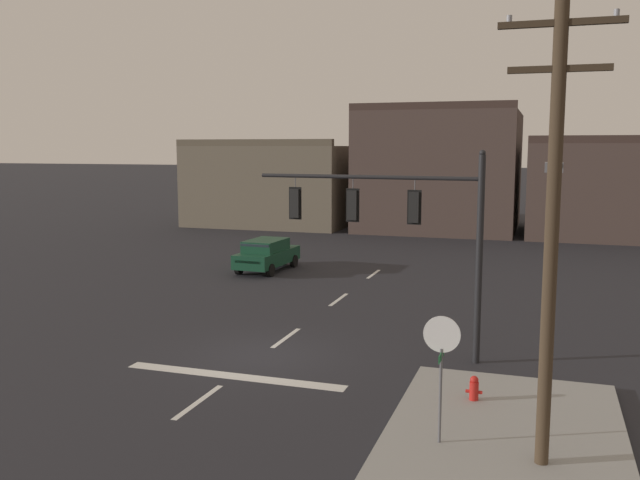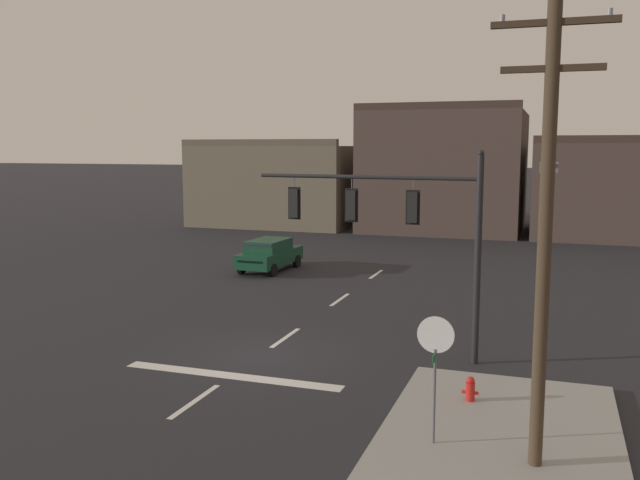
{
  "view_description": "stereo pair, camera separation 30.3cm",
  "coord_description": "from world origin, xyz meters",
  "px_view_note": "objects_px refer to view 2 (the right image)",
  "views": [
    {
      "loc": [
        7.9,
        -18.38,
        6.22
      ],
      "look_at": [
        0.5,
        4.03,
        3.01
      ],
      "focal_mm": 38.39,
      "sensor_mm": 36.0,
      "label": 1
    },
    {
      "loc": [
        8.19,
        -18.29,
        6.22
      ],
      "look_at": [
        0.5,
        4.03,
        3.01
      ],
      "focal_mm": 38.39,
      "sensor_mm": 36.0,
      "label": 2
    }
  ],
  "objects_px": {
    "stop_sign": "(435,349)",
    "signal_mast_near_side": "(399,220)",
    "utility_pole": "(546,219)",
    "fire_hydrant": "(470,393)",
    "car_lot_nearside": "(270,254)"
  },
  "relations": [
    {
      "from": "stop_sign",
      "to": "car_lot_nearside",
      "type": "xyz_separation_m",
      "value": [
        -11.38,
        17.99,
        -1.29
      ]
    },
    {
      "from": "signal_mast_near_side",
      "to": "stop_sign",
      "type": "distance_m",
      "value": 6.92
    },
    {
      "from": "signal_mast_near_side",
      "to": "fire_hydrant",
      "type": "relative_size",
      "value": 9.32
    },
    {
      "from": "signal_mast_near_side",
      "to": "car_lot_nearside",
      "type": "relative_size",
      "value": 1.55
    },
    {
      "from": "car_lot_nearside",
      "to": "utility_pole",
      "type": "relative_size",
      "value": 0.5
    },
    {
      "from": "car_lot_nearside",
      "to": "utility_pole",
      "type": "distance_m",
      "value": 22.95
    },
    {
      "from": "car_lot_nearside",
      "to": "fire_hydrant",
      "type": "relative_size",
      "value": 6.03
    },
    {
      "from": "fire_hydrant",
      "to": "stop_sign",
      "type": "bearing_deg",
      "value": -99.32
    },
    {
      "from": "utility_pole",
      "to": "fire_hydrant",
      "type": "relative_size",
      "value": 12.02
    },
    {
      "from": "car_lot_nearside",
      "to": "utility_pole",
      "type": "xyz_separation_m",
      "value": [
        13.4,
        -18.19,
        4.05
      ]
    },
    {
      "from": "car_lot_nearside",
      "to": "signal_mast_near_side",
      "type": "bearing_deg",
      "value": -51.75
    },
    {
      "from": "stop_sign",
      "to": "signal_mast_near_side",
      "type": "bearing_deg",
      "value": 108.96
    },
    {
      "from": "signal_mast_near_side",
      "to": "fire_hydrant",
      "type": "bearing_deg",
      "value": -54.4
    },
    {
      "from": "stop_sign",
      "to": "utility_pole",
      "type": "distance_m",
      "value": 3.43
    },
    {
      "from": "signal_mast_near_side",
      "to": "car_lot_nearside",
      "type": "height_order",
      "value": "signal_mast_near_side"
    }
  ]
}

